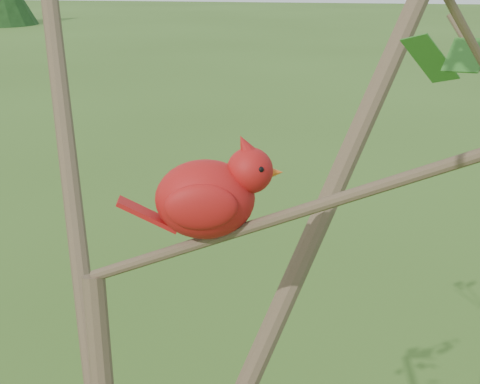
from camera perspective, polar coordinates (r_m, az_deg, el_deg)
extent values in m
ellipsoid|color=#A80E16|center=(1.05, -2.72, -0.56)|extent=(0.16, 0.14, 0.11)
sphere|color=#A80E16|center=(1.04, 0.77, 1.69)|extent=(0.08, 0.08, 0.07)
cone|color=#A80E16|center=(1.03, 0.47, 3.45)|extent=(0.05, 0.04, 0.05)
cone|color=#D85914|center=(1.04, 2.59, 1.54)|extent=(0.03, 0.03, 0.02)
ellipsoid|color=black|center=(1.04, 1.98, 1.47)|extent=(0.02, 0.04, 0.03)
cube|color=#A80E16|center=(1.06, -7.18, -1.76)|extent=(0.09, 0.05, 0.05)
ellipsoid|color=#A80E16|center=(1.09, -3.02, 0.33)|extent=(0.11, 0.05, 0.07)
ellipsoid|color=#A80E16|center=(1.01, -3.03, -1.18)|extent=(0.11, 0.05, 0.07)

